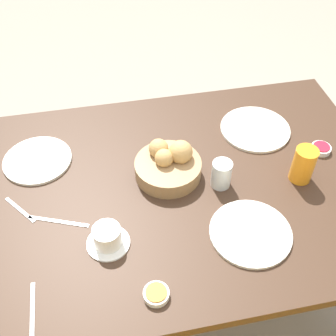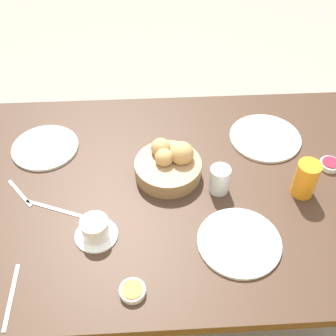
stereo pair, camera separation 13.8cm
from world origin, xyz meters
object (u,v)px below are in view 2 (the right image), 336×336
at_px(plate_far_center, 239,242).
at_px(jam_bowl_honey, 132,291).
at_px(water_tumbler, 220,180).
at_px(fork_silver, 53,208).
at_px(plate_near_right, 45,147).
at_px(bread_basket, 169,164).
at_px(juice_glass, 306,179).
at_px(plate_near_left, 265,138).
at_px(coffee_cup, 95,230).
at_px(jam_bowl_berry, 330,164).
at_px(spoon_coffee, 20,193).
at_px(knife_silver, 11,297).

height_order(plate_far_center, jam_bowl_honey, jam_bowl_honey).
xyz_separation_m(water_tumbler, fork_silver, (0.52, 0.05, -0.05)).
distance_m(plate_near_right, water_tumbler, 0.63).
distance_m(bread_basket, plate_near_right, 0.45).
bearing_deg(bread_basket, juice_glass, 165.50).
bearing_deg(bread_basket, plate_near_left, -157.17).
bearing_deg(coffee_cup, jam_bowl_honey, 119.60).
xyz_separation_m(plate_far_center, fork_silver, (0.55, -0.16, -0.00)).
height_order(bread_basket, jam_bowl_berry, bread_basket).
bearing_deg(bread_basket, spoon_coffee, 7.57).
relative_size(plate_near_left, knife_silver, 1.34).
distance_m(water_tumbler, knife_silver, 0.68).
bearing_deg(spoon_coffee, bread_basket, -172.43).
xyz_separation_m(bread_basket, plate_near_left, (-0.36, -0.15, -0.04)).
height_order(jam_bowl_honey, knife_silver, jam_bowl_honey).
xyz_separation_m(plate_near_left, spoon_coffee, (0.84, 0.21, -0.00)).
bearing_deg(spoon_coffee, plate_near_right, -103.79).
relative_size(bread_basket, plate_near_left, 0.86).
bearing_deg(spoon_coffee, plate_near_left, -165.66).
bearing_deg(water_tumbler, coffee_cup, 22.65).
relative_size(plate_near_left, juice_glass, 2.06).
bearing_deg(jam_bowl_berry, fork_silver, 8.22).
relative_size(bread_basket, jam_bowl_berry, 3.17).
xyz_separation_m(fork_silver, spoon_coffee, (0.12, -0.07, 0.00)).
relative_size(juice_glass, jam_bowl_berry, 1.80).
bearing_deg(juice_glass, plate_near_right, -16.48).
height_order(plate_far_center, juice_glass, juice_glass).
bearing_deg(knife_silver, plate_far_center, -168.02).
xyz_separation_m(coffee_cup, jam_bowl_berry, (-0.77, -0.24, -0.02)).
relative_size(plate_far_center, fork_silver, 1.34).
relative_size(bread_basket, plate_far_center, 0.90).
height_order(water_tumbler, jam_bowl_honey, water_tumbler).
bearing_deg(spoon_coffee, juice_glass, 177.19).
height_order(plate_near_right, knife_silver, plate_near_right).
distance_m(plate_near_right, coffee_cup, 0.43).
distance_m(coffee_cup, fork_silver, 0.18).
distance_m(plate_near_left, knife_silver, 0.98).
xyz_separation_m(plate_near_right, jam_bowl_berry, (-0.97, 0.14, 0.01)).
distance_m(water_tumbler, jam_bowl_honey, 0.44).
height_order(jam_bowl_berry, spoon_coffee, jam_bowl_berry).
distance_m(bread_basket, jam_bowl_honey, 0.44).
distance_m(jam_bowl_berry, jam_bowl_honey, 0.79).
distance_m(fork_silver, knife_silver, 0.30).
xyz_separation_m(coffee_cup, spoon_coffee, (0.25, -0.18, -0.03)).
height_order(plate_far_center, fork_silver, plate_far_center).
bearing_deg(juice_glass, jam_bowl_honey, 30.72).
bearing_deg(knife_silver, water_tumbler, -150.14).
bearing_deg(juice_glass, plate_near_left, -76.66).
distance_m(jam_bowl_berry, spoon_coffee, 1.03).
bearing_deg(plate_near_right, juice_glass, 163.52).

